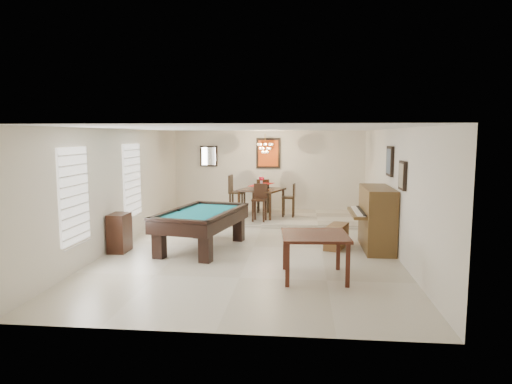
% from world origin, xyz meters
% --- Properties ---
extents(ground_plane, '(6.00, 9.00, 0.02)m').
position_xyz_m(ground_plane, '(0.00, 0.00, -0.01)').
color(ground_plane, beige).
extents(wall_back, '(6.00, 0.04, 2.60)m').
position_xyz_m(wall_back, '(0.00, 4.50, 1.30)').
color(wall_back, silver).
rests_on(wall_back, ground_plane).
extents(wall_front, '(6.00, 0.04, 2.60)m').
position_xyz_m(wall_front, '(0.00, -4.50, 1.30)').
color(wall_front, silver).
rests_on(wall_front, ground_plane).
extents(wall_left, '(0.04, 9.00, 2.60)m').
position_xyz_m(wall_left, '(-3.00, 0.00, 1.30)').
color(wall_left, silver).
rests_on(wall_left, ground_plane).
extents(wall_right, '(0.04, 9.00, 2.60)m').
position_xyz_m(wall_right, '(3.00, 0.00, 1.30)').
color(wall_right, silver).
rests_on(wall_right, ground_plane).
extents(ceiling, '(6.00, 9.00, 0.04)m').
position_xyz_m(ceiling, '(0.00, 0.00, 2.60)').
color(ceiling, white).
rests_on(ceiling, wall_back).
extents(dining_step, '(6.00, 2.50, 0.12)m').
position_xyz_m(dining_step, '(0.00, 3.25, 0.06)').
color(dining_step, beige).
rests_on(dining_step, ground_plane).
extents(window_left_front, '(0.06, 1.00, 1.70)m').
position_xyz_m(window_left_front, '(-2.97, -2.20, 1.40)').
color(window_left_front, white).
rests_on(window_left_front, wall_left).
extents(window_left_rear, '(0.06, 1.00, 1.70)m').
position_xyz_m(window_left_rear, '(-2.97, 0.60, 1.40)').
color(window_left_rear, white).
rests_on(window_left_rear, wall_left).
extents(pool_table, '(1.78, 2.65, 0.81)m').
position_xyz_m(pool_table, '(-1.09, -0.30, 0.41)').
color(pool_table, black).
rests_on(pool_table, ground_plane).
extents(square_table, '(1.21, 1.21, 0.78)m').
position_xyz_m(square_table, '(1.29, -2.11, 0.39)').
color(square_table, '#34150D').
rests_on(square_table, ground_plane).
extents(upright_piano, '(0.91, 1.62, 1.35)m').
position_xyz_m(upright_piano, '(2.53, 0.07, 0.68)').
color(upright_piano, brown).
rests_on(upright_piano, ground_plane).
extents(piano_bench, '(0.62, 0.96, 0.50)m').
position_xyz_m(piano_bench, '(1.83, 0.12, 0.25)').
color(piano_bench, brown).
rests_on(piano_bench, ground_plane).
extents(apothecary_chest, '(0.36, 0.55, 0.82)m').
position_xyz_m(apothecary_chest, '(-2.78, -0.72, 0.41)').
color(apothecary_chest, black).
rests_on(apothecary_chest, ground_plane).
extents(dining_table, '(1.42, 1.42, 0.92)m').
position_xyz_m(dining_table, '(-0.10, 3.18, 0.58)').
color(dining_table, black).
rests_on(dining_table, dining_step).
extents(flower_vase, '(0.16, 0.16, 0.24)m').
position_xyz_m(flower_vase, '(-0.10, 3.18, 1.16)').
color(flower_vase, maroon).
rests_on(flower_vase, dining_table).
extents(dining_chair_south, '(0.42, 0.42, 1.02)m').
position_xyz_m(dining_chair_south, '(-0.09, 2.41, 0.63)').
color(dining_chair_south, black).
rests_on(dining_chair_south, dining_step).
extents(dining_chair_north, '(0.38, 0.38, 1.02)m').
position_xyz_m(dining_chair_north, '(-0.11, 3.92, 0.63)').
color(dining_chair_north, black).
rests_on(dining_chair_north, dining_step).
extents(dining_chair_west, '(0.47, 0.47, 1.20)m').
position_xyz_m(dining_chair_west, '(-0.80, 3.16, 0.72)').
color(dining_chair_west, black).
rests_on(dining_chair_west, dining_step).
extents(dining_chair_east, '(0.38, 0.38, 0.96)m').
position_xyz_m(dining_chair_east, '(0.68, 3.21, 0.60)').
color(dining_chair_east, black).
rests_on(dining_chair_east, dining_step).
extents(chandelier, '(0.44, 0.44, 0.60)m').
position_xyz_m(chandelier, '(0.00, 3.20, 2.20)').
color(chandelier, '#FFE5B2').
rests_on(chandelier, ceiling).
extents(back_painting, '(0.75, 0.06, 0.95)m').
position_xyz_m(back_painting, '(0.00, 4.46, 1.90)').
color(back_painting, '#D84C14').
rests_on(back_painting, wall_back).
extents(back_mirror, '(0.55, 0.06, 0.65)m').
position_xyz_m(back_mirror, '(-1.90, 4.46, 1.80)').
color(back_mirror, white).
rests_on(back_mirror, wall_back).
extents(right_picture_upper, '(0.06, 0.55, 0.65)m').
position_xyz_m(right_picture_upper, '(2.96, 0.30, 1.90)').
color(right_picture_upper, slate).
rests_on(right_picture_upper, wall_right).
extents(right_picture_lower, '(0.06, 0.45, 0.55)m').
position_xyz_m(right_picture_lower, '(2.96, -1.00, 1.70)').
color(right_picture_lower, gray).
rests_on(right_picture_lower, wall_right).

